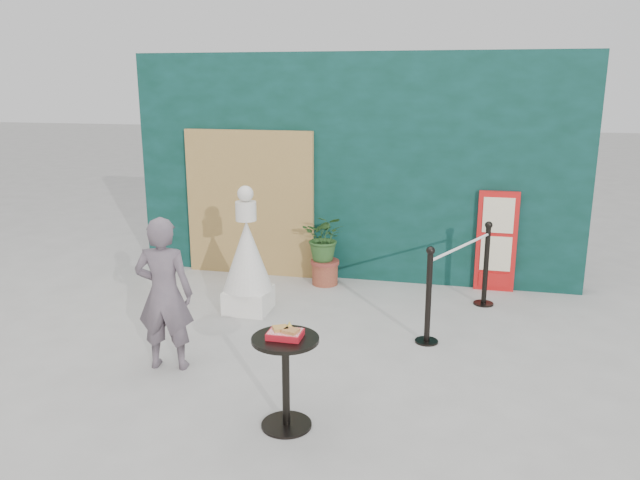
{
  "coord_description": "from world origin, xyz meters",
  "views": [
    {
      "loc": [
        1.46,
        -5.04,
        2.65
      ],
      "look_at": [
        0.0,
        1.2,
        1.0
      ],
      "focal_mm": 35.0,
      "sensor_mm": 36.0,
      "label": 1
    }
  ],
  "objects": [
    {
      "name": "ground",
      "position": [
        0.0,
        0.0,
        0.0
      ],
      "size": [
        60.0,
        60.0,
        0.0
      ],
      "primitive_type": "plane",
      "color": "#ADAAA5",
      "rests_on": "ground"
    },
    {
      "name": "back_wall",
      "position": [
        0.0,
        3.15,
        1.5
      ],
      "size": [
        6.0,
        0.3,
        3.0
      ],
      "primitive_type": "cube",
      "color": "#0A2D23",
      "rests_on": "ground"
    },
    {
      "name": "bamboo_fence",
      "position": [
        -1.4,
        2.94,
        1.0
      ],
      "size": [
        1.8,
        0.08,
        2.0
      ],
      "primitive_type": "cube",
      "color": "tan",
      "rests_on": "ground"
    },
    {
      "name": "woman",
      "position": [
        -1.19,
        -0.06,
        0.73
      ],
      "size": [
        0.58,
        0.43,
        1.46
      ],
      "primitive_type": "imported",
      "rotation": [
        0.0,
        0.0,
        3.3
      ],
      "color": "#63555E",
      "rests_on": "ground"
    },
    {
      "name": "menu_board",
      "position": [
        1.9,
        2.95,
        0.65
      ],
      "size": [
        0.5,
        0.07,
        1.3
      ],
      "color": "red",
      "rests_on": "ground"
    },
    {
      "name": "statue",
      "position": [
        -0.94,
        1.52,
        0.61
      ],
      "size": [
        0.58,
        0.58,
        1.5
      ],
      "color": "white",
      "rests_on": "ground"
    },
    {
      "name": "cafe_table",
      "position": [
        0.2,
        -0.81,
        0.5
      ],
      "size": [
        0.52,
        0.52,
        0.75
      ],
      "color": "black",
      "rests_on": "ground"
    },
    {
      "name": "food_basket",
      "position": [
        0.2,
        -0.81,
        0.79
      ],
      "size": [
        0.26,
        0.19,
        0.11
      ],
      "color": "red",
      "rests_on": "cafe_table"
    },
    {
      "name": "planter",
      "position": [
        -0.28,
        2.69,
        0.55
      ],
      "size": [
        0.56,
        0.49,
        0.96
      ],
      "color": "brown",
      "rests_on": "ground"
    },
    {
      "name": "stanchion_barrier",
      "position": [
        1.47,
        1.73,
        0.49
      ],
      "size": [
        0.84,
        1.54,
        1.03
      ],
      "color": "black",
      "rests_on": "ground"
    }
  ]
}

